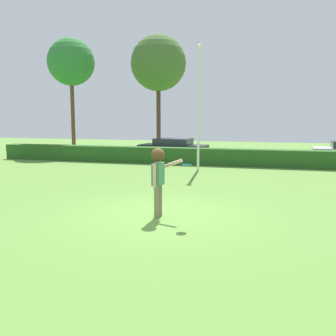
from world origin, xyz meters
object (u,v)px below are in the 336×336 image
Objects in this scene: lamppost at (199,102)px; oak_tree at (71,63)px; parked_car_black at (173,147)px; maple_tree at (158,64)px; person at (158,173)px; frisbee at (187,165)px.

oak_tree reaches higher than lamppost.
parked_car_black is 7.49m from maple_tree.
person is 0.22× the size of oak_tree.
lamppost is 1.37× the size of parked_car_black.
frisbee is 0.03× the size of oak_tree.
person is at bearing -86.48° from lamppost.
parked_car_black is at bearing -62.67° from maple_tree.
person reaches higher than parked_car_black.
parked_car_black is at bearing 116.80° from lamppost.
parked_car_black is (-2.48, 4.91, -2.59)m from lamppost.
oak_tree is (-7.85, 1.71, 5.67)m from parked_car_black.
parked_car_black is (-3.82, 13.78, -0.75)m from frisbee.
maple_tree is at bearing 117.33° from parked_car_black.
maple_tree is (-6.02, 18.05, 5.00)m from frisbee.
lamppost is at bearing 93.52° from person.
oak_tree is (-11.67, 15.50, 4.92)m from frisbee.
frisbee is (0.81, -0.29, 0.27)m from person.
maple_tree is (-4.69, 9.18, 3.16)m from lamppost.
person is at bearing 160.53° from frisbee.
frisbee is 20.02m from oak_tree.
person is 7.54× the size of frisbee.
frisbee is at bearing -19.47° from person.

